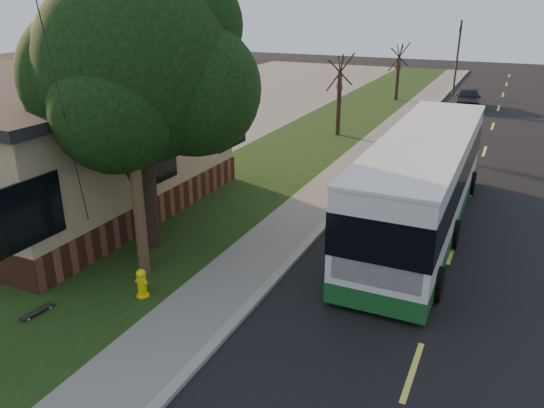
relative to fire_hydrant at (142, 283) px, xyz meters
The scene contains 16 objects.
ground 2.64m from the fire_hydrant, ahead, with size 120.00×120.00×0.00m, color black.
road 11.99m from the fire_hydrant, 56.58° to the left, with size 8.00×80.00×0.01m, color black.
curb 10.34m from the fire_hydrant, 75.43° to the left, with size 0.25×80.00×0.12m, color gray.
sidewalk 10.13m from the fire_hydrant, 80.91° to the left, with size 2.00×80.00×0.08m, color slate.
grass_verge 10.19m from the fire_hydrant, 100.76° to the left, with size 5.00×80.00×0.07m, color black.
building_lot 15.55m from the fire_hydrant, 139.96° to the left, with size 15.00×80.00×0.04m, color slate.
fire_hydrant is the anchor object (origin of this frame).
utility_pole 4.37m from the fire_hydrant, 125.38° to the left, with size 2.86×3.21×9.07m.
leafy_tree 5.65m from the fire_hydrant, 120.67° to the left, with size 6.30×6.00×7.80m.
bare_tree_near 18.10m from the fire_hydrant, 92.86° to the left, with size 1.38×1.21×4.31m.
bare_tree_far 30.04m from the fire_hydrant, 90.76° to the left, with size 1.38×1.21×4.03m.
traffic_signal 34.25m from the fire_hydrant, 84.79° to the left, with size 0.18×0.22×5.50m.
transit_bus 9.05m from the fire_hydrant, 53.10° to the left, with size 2.64×11.46×3.10m.
skateboard_main 2.44m from the fire_hydrant, 136.26° to the right, with size 0.30×0.85×0.08m.
dumpster 5.81m from the fire_hydrant, 155.64° to the left, with size 1.61×1.46×1.17m.
distant_car 29.72m from the fire_hydrant, 81.12° to the left, with size 1.62×4.01×1.37m, color black.
Camera 1 is at (5.08, -9.00, 6.92)m, focal length 35.00 mm.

